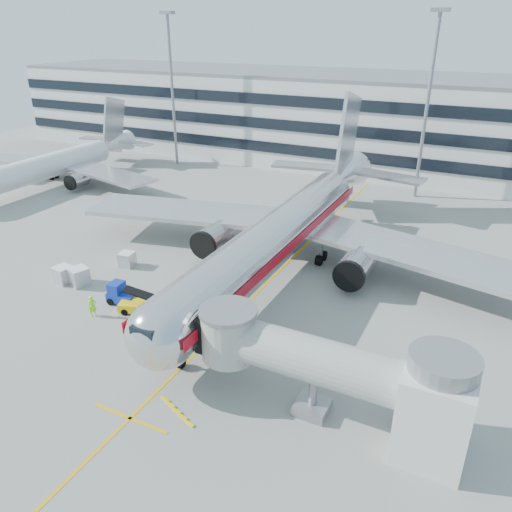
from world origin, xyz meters
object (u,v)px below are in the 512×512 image
at_px(cargo_container_right, 127,259).
at_px(ramp_worker, 92,306).
at_px(main_jet, 286,228).
at_px(cargo_container_front, 79,276).
at_px(baggage_tug, 121,294).
at_px(belt_loader, 146,306).
at_px(cargo_container_left, 63,274).

bearing_deg(cargo_container_right, ramp_worker, -67.43).
relative_size(main_jet, cargo_container_front, 23.87).
bearing_deg(main_jet, baggage_tug, -126.49).
relative_size(main_jet, ramp_worker, 25.76).
distance_m(baggage_tug, cargo_container_front, 6.18).
relative_size(belt_loader, cargo_container_left, 2.81).
bearing_deg(main_jet, cargo_container_left, -143.63).
distance_m(main_jet, cargo_container_right, 17.29).
xyz_separation_m(belt_loader, cargo_container_left, (-10.95, 0.96, 0.19)).
distance_m(belt_loader, baggage_tug, 3.10).
relative_size(cargo_container_left, cargo_container_front, 0.84).
height_order(baggage_tug, ramp_worker, baggage_tug).
height_order(cargo_container_right, ramp_worker, ramp_worker).
bearing_deg(belt_loader, cargo_container_left, 174.99).
xyz_separation_m(belt_loader, cargo_container_right, (-7.64, 6.67, 0.12)).
distance_m(main_jet, cargo_container_front, 21.45).
distance_m(belt_loader, ramp_worker, 4.61).
bearing_deg(cargo_container_right, main_jet, 27.41).
xyz_separation_m(cargo_container_left, cargo_container_right, (3.31, 5.71, -0.07)).
bearing_deg(cargo_container_front, baggage_tug, -8.92).
bearing_deg(ramp_worker, baggage_tug, 14.93).
height_order(belt_loader, cargo_container_right, belt_loader).
distance_m(cargo_container_front, ramp_worker, 6.66).
xyz_separation_m(main_jet, cargo_container_left, (-18.35, -13.51, -3.38)).
xyz_separation_m(baggage_tug, cargo_container_front, (-6.11, 0.96, 0.01)).
distance_m(main_jet, ramp_worker, 20.67).
bearing_deg(cargo_container_front, main_jet, 38.51).
height_order(main_jet, cargo_container_left, main_jet).
bearing_deg(cargo_container_front, belt_loader, -7.93).
bearing_deg(cargo_container_right, cargo_container_front, -105.95).
xyz_separation_m(main_jet, baggage_tug, (-10.47, -14.15, -3.35)).
height_order(cargo_container_front, ramp_worker, ramp_worker).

